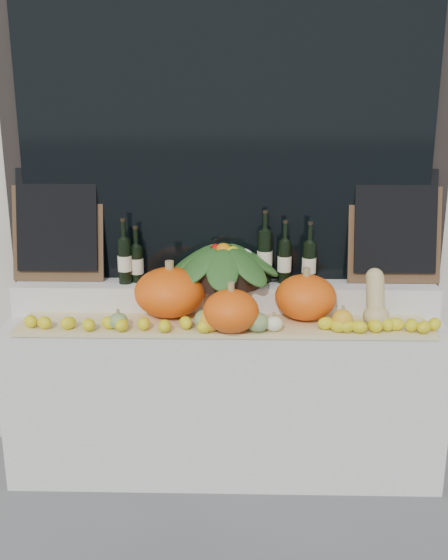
{
  "coord_description": "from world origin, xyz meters",
  "views": [
    {
      "loc": [
        0.07,
        -1.61,
        1.99
      ],
      "look_at": [
        0.0,
        1.45,
        1.12
      ],
      "focal_mm": 40.0,
      "sensor_mm": 36.0,
      "label": 1
    }
  ],
  "objects_px": {
    "wine_bottle_tall": "(265,256)",
    "produce_bowl": "(223,264)",
    "pumpkin_left": "(170,292)",
    "pumpkin_right": "(306,297)",
    "butternut_squash": "(376,301)"
  },
  "relations": [
    {
      "from": "wine_bottle_tall",
      "to": "pumpkin_left",
      "type": "bearing_deg",
      "value": -158.62
    },
    {
      "from": "pumpkin_left",
      "to": "produce_bowl",
      "type": "height_order",
      "value": "produce_bowl"
    },
    {
      "from": "butternut_squash",
      "to": "pumpkin_right",
      "type": "bearing_deg",
      "value": 164.45
    },
    {
      "from": "butternut_squash",
      "to": "produce_bowl",
      "type": "xyz_separation_m",
      "value": [
        -0.77,
        0.28,
        0.12
      ]
    },
    {
      "from": "pumpkin_right",
      "to": "produce_bowl",
      "type": "distance_m",
      "value": 0.48
    },
    {
      "from": "pumpkin_left",
      "to": "wine_bottle_tall",
      "type": "xyz_separation_m",
      "value": [
        0.5,
        0.2,
        0.15
      ]
    },
    {
      "from": "wine_bottle_tall",
      "to": "produce_bowl",
      "type": "bearing_deg",
      "value": -168.12
    },
    {
      "from": "pumpkin_right",
      "to": "butternut_squash",
      "type": "distance_m",
      "value": 0.35
    },
    {
      "from": "pumpkin_right",
      "to": "produce_bowl",
      "type": "xyz_separation_m",
      "value": [
        -0.43,
        0.18,
        0.13
      ]
    },
    {
      "from": "pumpkin_left",
      "to": "pumpkin_right",
      "type": "distance_m",
      "value": 0.71
    },
    {
      "from": "wine_bottle_tall",
      "to": "butternut_squash",
      "type": "bearing_deg",
      "value": -30.56
    },
    {
      "from": "wine_bottle_tall",
      "to": "pumpkin_right",
      "type": "bearing_deg",
      "value": -47.89
    },
    {
      "from": "pumpkin_left",
      "to": "wine_bottle_tall",
      "type": "height_order",
      "value": "wine_bottle_tall"
    },
    {
      "from": "butternut_squash",
      "to": "wine_bottle_tall",
      "type": "height_order",
      "value": "wine_bottle_tall"
    },
    {
      "from": "pumpkin_left",
      "to": "butternut_squash",
      "type": "bearing_deg",
      "value": -6.87
    }
  ]
}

